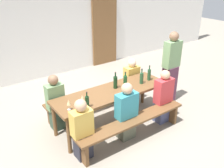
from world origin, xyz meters
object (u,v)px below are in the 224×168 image
Objects in this scene: tasting_table at (112,94)px; seated_guest_near_1 at (126,113)px; bench_far at (95,96)px; wine_bottle_4 at (115,82)px; wine_glass_1 at (82,98)px; seated_guest_far_1 at (131,82)px; seated_guest_near_2 at (163,98)px; wine_glass_0 at (69,103)px; seated_guest_near_0 at (82,131)px; wine_bottle_2 at (149,75)px; bench_near at (133,124)px; standing_host at (171,69)px; wooden_door at (105,32)px; seated_guest_far_0 at (56,104)px; wine_bottle_3 at (87,102)px; wine_bottle_0 at (142,78)px; wine_bottle_1 at (125,81)px.

tasting_table is 2.11× the size of seated_guest_near_1.
tasting_table is at bearing -90.00° from bench_far.
wine_bottle_4 is (0.13, -0.59, 0.52)m from bench_far.
wine_glass_1 is 0.14× the size of seated_guest_far_1.
tasting_table is at bearing 60.46° from seated_guest_near_2.
seated_guest_near_0 is (0.03, -0.36, -0.36)m from wine_glass_0.
wine_bottle_2 is 2.16× the size of wine_glass_1.
bench_near is 1.24m from wine_bottle_2.
tasting_table is 1.41× the size of standing_host.
tasting_table is at bearing 6.18° from wine_glass_1.
seated_guest_near_0 is 2.68m from standing_host.
wooden_door is 3.08m from standing_host.
seated_guest_near_1 is at bearing 106.85° from bench_near.
seated_guest_near_2 is at bearing -90.00° from seated_guest_near_1.
bench_near is 2.11× the size of seated_guest_far_1.
tasting_table is 12.50× the size of wine_glass_0.
wine_bottle_4 is (0.13, 0.73, 0.52)m from bench_near.
wine_glass_0 is 1.24× the size of wine_glass_1.
wine_glass_0 is 0.17× the size of seated_guest_far_0.
wine_bottle_3 is (-0.70, 0.40, 0.50)m from bench_near.
wine_bottle_2 is 0.29× the size of seated_guest_near_2.
wine_bottle_3 is (-1.64, -0.22, -0.02)m from wine_bottle_2.
wine_bottle_2 is (0.24, 0.03, 0.00)m from wine_bottle_0.
wine_bottle_1 is 0.76m from seated_guest_near_1.
seated_guest_far_1 is (1.88, 1.02, -0.01)m from seated_guest_near_0.
standing_host is at bearing -94.63° from wooden_door.
wine_bottle_0 is at bearing 40.45° from bench_near.
bench_far is at bearing 90.00° from tasting_table.
wine_bottle_3 is (-0.70, -0.26, 0.19)m from tasting_table.
wine_glass_0 is 0.18× the size of seated_guest_far_1.
standing_host reaches higher than seated_guest_far_1.
wine_glass_1 is 1.68m from seated_guest_near_2.
standing_host is at bearing -21.50° from bench_far.
bench_near is 6.69× the size of wine_bottle_4.
seated_guest_far_1 is (0.79, 0.44, -0.37)m from wine_bottle_4.
standing_host reaches higher than bench_near.
wine_bottle_0 is 0.30× the size of seated_guest_near_0.
seated_guest_near_0 is 1.02m from seated_guest_far_0.
wine_bottle_0 is 0.72m from seated_guest_far_1.
wooden_door reaches higher than wine_bottle_4.
seated_guest_near_1 is at bearing -90.00° from seated_guest_near_0.
seated_guest_far_0 reaches higher than wine_bottle_1.
bench_near is 0.23m from seated_guest_near_1.
wine_bottle_3 is at bearing -172.27° from wine_bottle_0.
seated_guest_far_1 reaches higher than wine_glass_0.
wine_bottle_4 is at bearing 53.15° from seated_guest_near_2.
wine_glass_1 is 0.14× the size of seated_guest_near_0.
wine_bottle_1 is at bearing 7.95° from wine_glass_0.
seated_guest_near_0 is 0.96× the size of seated_guest_near_2.
tasting_table is at bearing 8.38° from wine_glass_0.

